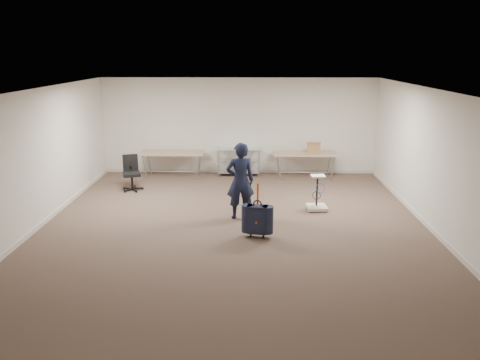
{
  "coord_description": "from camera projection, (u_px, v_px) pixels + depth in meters",
  "views": [
    {
      "loc": [
        0.33,
        -9.11,
        3.5
      ],
      "look_at": [
        0.12,
        0.3,
        0.92
      ],
      "focal_mm": 35.0,
      "sensor_mm": 36.0,
      "label": 1
    }
  ],
  "objects": [
    {
      "name": "wire_shelf",
      "position": [
        239.0,
        160.0,
        13.65
      ],
      "size": [
        1.22,
        0.47,
        0.8
      ],
      "color": "silver",
      "rests_on": "ground"
    },
    {
      "name": "folding_table_left",
      "position": [
        172.0,
        154.0,
        13.39
      ],
      "size": [
        1.8,
        0.75,
        0.73
      ],
      "color": "#9A7D5E",
      "rests_on": "ground"
    },
    {
      "name": "person",
      "position": [
        240.0,
        181.0,
        10.0
      ],
      "size": [
        0.67,
        0.5,
        1.67
      ],
      "primitive_type": "imported",
      "rotation": [
        0.0,
        0.0,
        3.32
      ],
      "color": "black",
      "rests_on": "ground"
    },
    {
      "name": "suitcase",
      "position": [
        257.0,
        219.0,
        9.06
      ],
      "size": [
        0.43,
        0.3,
        1.09
      ],
      "color": "black",
      "rests_on": "ground"
    },
    {
      "name": "room_shell",
      "position": [
        236.0,
        203.0,
        11.04
      ],
      "size": [
        8.0,
        9.0,
        9.0
      ],
      "color": "silver",
      "rests_on": "ground"
    },
    {
      "name": "ground",
      "position": [
        234.0,
        226.0,
        9.72
      ],
      "size": [
        9.0,
        9.0,
        0.0
      ],
      "primitive_type": "plane",
      "color": "#4B382D",
      "rests_on": "ground"
    },
    {
      "name": "equipment_cart",
      "position": [
        317.0,
        201.0,
        10.7
      ],
      "size": [
        0.47,
        0.47,
        0.81
      ],
      "color": "beige",
      "rests_on": "ground"
    },
    {
      "name": "folding_table_right",
      "position": [
        305.0,
        155.0,
        13.31
      ],
      "size": [
        1.8,
        0.75,
        0.73
      ],
      "color": "#9A7D5E",
      "rests_on": "ground"
    },
    {
      "name": "office_chair",
      "position": [
        132.0,
        180.0,
        12.22
      ],
      "size": [
        0.56,
        0.56,
        0.92
      ],
      "color": "black",
      "rests_on": "ground"
    },
    {
      "name": "cardboard_box",
      "position": [
        314.0,
        148.0,
        13.22
      ],
      "size": [
        0.42,
        0.34,
        0.29
      ],
      "primitive_type": "cube",
      "rotation": [
        0.0,
        0.0,
        -0.14
      ],
      "color": "olive",
      "rests_on": "folding_table_right"
    }
  ]
}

